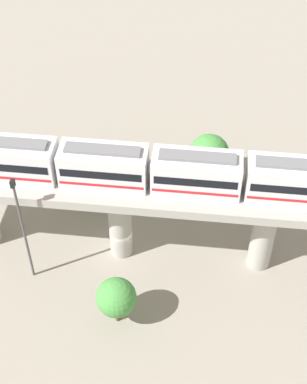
% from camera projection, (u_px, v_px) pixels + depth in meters
% --- Properties ---
extents(ground_plane, '(120.00, 120.00, 0.00)m').
position_uv_depth(ground_plane, '(122.00, 250.00, 50.31)').
color(ground_plane, gray).
extents(viaduct, '(5.20, 35.80, 8.17)m').
position_uv_depth(viaduct, '(119.00, 199.00, 45.86)').
color(viaduct, '#A8A59E').
rests_on(viaduct, ground).
extents(train, '(2.64, 27.45, 3.24)m').
position_uv_depth(train, '(150.00, 169.00, 43.31)').
color(train, silver).
rests_on(train, viaduct).
extents(parked_car_blue, '(2.19, 4.35, 1.76)m').
position_uv_depth(parked_car_blue, '(24.00, 168.00, 56.77)').
color(parked_car_blue, '#284CB7').
rests_on(parked_car_blue, ground).
extents(parked_car_silver, '(2.20, 4.36, 1.76)m').
position_uv_depth(parked_car_silver, '(135.00, 168.00, 56.79)').
color(parked_car_silver, '#B2B5BA').
rests_on(parked_car_silver, ground).
extents(tree_near_viaduct, '(3.50, 3.50, 5.16)m').
position_uv_depth(tree_near_viaduct, '(91.00, 167.00, 52.92)').
color(tree_near_viaduct, brown).
rests_on(tree_near_viaduct, ground).
extents(tree_mid_lot, '(3.78, 3.78, 5.29)m').
position_uv_depth(tree_mid_lot, '(209.00, 154.00, 54.19)').
color(tree_mid_lot, brown).
rests_on(tree_mid_lot, ground).
extents(tree_far_corner, '(3.06, 3.06, 4.43)m').
position_uv_depth(tree_far_corner, '(116.00, 298.00, 43.34)').
color(tree_far_corner, brown).
rests_on(tree_far_corner, ground).
extents(signal_post, '(0.44, 0.28, 10.77)m').
position_uv_depth(signal_post, '(23.00, 227.00, 44.31)').
color(signal_post, '#4C4C51').
rests_on(signal_post, ground).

